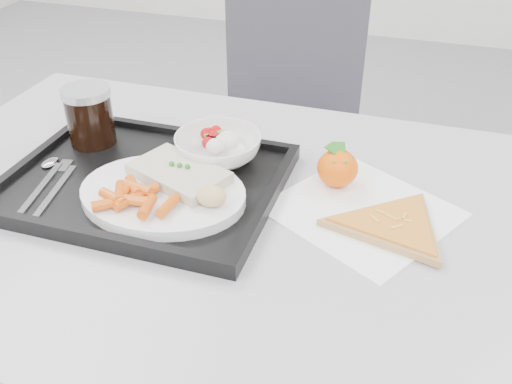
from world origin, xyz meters
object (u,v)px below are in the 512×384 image
(tray, at_px, (145,182))
(cola_glass, at_px, (89,115))
(pizza_slice, at_px, (393,225))
(chair, at_px, (285,107))
(table, at_px, (230,239))
(salad_bowl, at_px, (218,148))
(tangerine, at_px, (338,168))
(dinner_plate, at_px, (163,194))

(tray, height_order, cola_glass, cola_glass)
(pizza_slice, bearing_deg, chair, 115.62)
(cola_glass, bearing_deg, table, -17.99)
(salad_bowl, bearing_deg, tray, -133.61)
(salad_bowl, bearing_deg, cola_glass, -177.45)
(salad_bowl, bearing_deg, table, -61.34)
(tray, relative_size, salad_bowl, 2.96)
(salad_bowl, relative_size, cola_glass, 1.41)
(table, distance_m, chair, 0.84)
(tangerine, bearing_deg, tray, -161.61)
(chair, height_order, tray, chair)
(chair, height_order, tangerine, chair)
(chair, relative_size, pizza_slice, 3.37)
(tray, height_order, tangerine, tangerine)
(table, relative_size, chair, 1.29)
(chair, xyz_separation_m, dinner_plate, (0.03, -0.85, 0.24))
(dinner_plate, distance_m, cola_glass, 0.25)
(table, bearing_deg, cola_glass, 162.01)
(table, distance_m, dinner_plate, 0.14)
(cola_glass, bearing_deg, dinner_plate, -32.66)
(table, height_order, pizza_slice, pizza_slice)
(table, bearing_deg, chair, 98.91)
(table, xyz_separation_m, tray, (-0.16, 0.01, 0.08))
(dinner_plate, bearing_deg, salad_bowl, 74.43)
(salad_bowl, distance_m, pizza_slice, 0.33)
(table, relative_size, dinner_plate, 4.44)
(tray, height_order, salad_bowl, salad_bowl)
(table, height_order, dinner_plate, dinner_plate)
(tangerine, bearing_deg, cola_glass, -178.33)
(tray, xyz_separation_m, dinner_plate, (0.06, -0.04, 0.02))
(tray, distance_m, cola_glass, 0.19)
(dinner_plate, relative_size, pizza_slice, 0.98)
(table, distance_m, salad_bowl, 0.16)
(dinner_plate, height_order, salad_bowl, salad_bowl)
(table, xyz_separation_m, salad_bowl, (-0.06, 0.11, 0.11))
(cola_glass, xyz_separation_m, pizza_slice, (0.56, -0.08, -0.06))
(tangerine, bearing_deg, table, -143.45)
(table, relative_size, tangerine, 14.89)
(table, height_order, tray, tray)
(salad_bowl, bearing_deg, chair, 95.50)
(chair, bearing_deg, salad_bowl, -84.50)
(cola_glass, bearing_deg, tangerine, 1.67)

